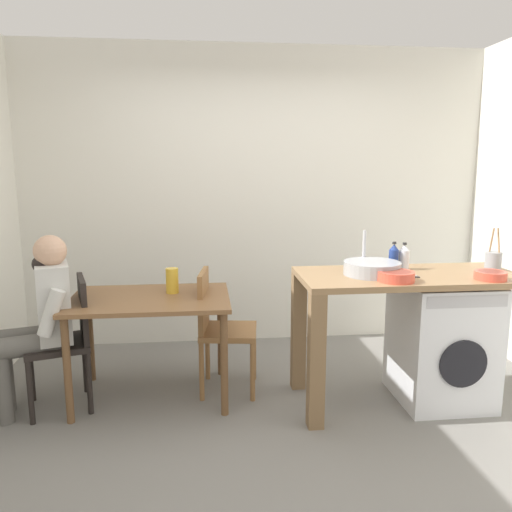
{
  "coord_description": "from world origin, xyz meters",
  "views": [
    {
      "loc": [
        -0.49,
        -2.85,
        1.64
      ],
      "look_at": [
        -0.14,
        0.45,
        1.04
      ],
      "focal_mm": 34.88,
      "sensor_mm": 36.0,
      "label": 1
    }
  ],
  "objects_px": {
    "chair_opposite": "(218,324)",
    "vase": "(172,281)",
    "utensil_crock": "(493,261)",
    "seated_person": "(41,315)",
    "dining_table": "(151,310)",
    "chair_person_seat": "(68,335)",
    "mixing_bowl": "(396,276)",
    "bottle_squat_brown": "(404,257)",
    "bottle_tall_green": "(394,257)",
    "colander": "(490,275)",
    "washing_machine": "(441,341)"
  },
  "relations": [
    {
      "from": "mixing_bowl",
      "to": "colander",
      "type": "height_order",
      "value": "mixing_bowl"
    },
    {
      "from": "bottle_squat_brown",
      "to": "chair_opposite",
      "type": "bearing_deg",
      "value": 172.51
    },
    {
      "from": "chair_opposite",
      "to": "colander",
      "type": "height_order",
      "value": "colander"
    },
    {
      "from": "chair_opposite",
      "to": "seated_person",
      "type": "height_order",
      "value": "seated_person"
    },
    {
      "from": "bottle_tall_green",
      "to": "vase",
      "type": "height_order",
      "value": "bottle_tall_green"
    },
    {
      "from": "dining_table",
      "to": "colander",
      "type": "relative_size",
      "value": 5.5
    },
    {
      "from": "mixing_bowl",
      "to": "utensil_crock",
      "type": "height_order",
      "value": "utensil_crock"
    },
    {
      "from": "chair_opposite",
      "to": "utensil_crock",
      "type": "xyz_separation_m",
      "value": [
        1.92,
        -0.27,
        0.48
      ]
    },
    {
      "from": "chair_person_seat",
      "to": "vase",
      "type": "distance_m",
      "value": 0.79
    },
    {
      "from": "dining_table",
      "to": "chair_person_seat",
      "type": "height_order",
      "value": "chair_person_seat"
    },
    {
      "from": "bottle_squat_brown",
      "to": "colander",
      "type": "bearing_deg",
      "value": -40.47
    },
    {
      "from": "mixing_bowl",
      "to": "colander",
      "type": "distance_m",
      "value": 0.62
    },
    {
      "from": "mixing_bowl",
      "to": "utensil_crock",
      "type": "relative_size",
      "value": 0.78
    },
    {
      "from": "chair_person_seat",
      "to": "bottle_squat_brown",
      "type": "bearing_deg",
      "value": -107.67
    },
    {
      "from": "washing_machine",
      "to": "utensil_crock",
      "type": "relative_size",
      "value": 2.87
    },
    {
      "from": "dining_table",
      "to": "chair_person_seat",
      "type": "xyz_separation_m",
      "value": [
        -0.55,
        -0.08,
        -0.14
      ]
    },
    {
      "from": "dining_table",
      "to": "mixing_bowl",
      "type": "relative_size",
      "value": 4.73
    },
    {
      "from": "washing_machine",
      "to": "vase",
      "type": "relative_size",
      "value": 4.75
    },
    {
      "from": "vase",
      "to": "bottle_squat_brown",
      "type": "bearing_deg",
      "value": -7.41
    },
    {
      "from": "chair_person_seat",
      "to": "chair_opposite",
      "type": "distance_m",
      "value": 1.03
    },
    {
      "from": "vase",
      "to": "seated_person",
      "type": "bearing_deg",
      "value": -165.22
    },
    {
      "from": "bottle_tall_green",
      "to": "vase",
      "type": "distance_m",
      "value": 1.58
    },
    {
      "from": "bottle_tall_green",
      "to": "mixing_bowl",
      "type": "relative_size",
      "value": 0.86
    },
    {
      "from": "chair_person_seat",
      "to": "utensil_crock",
      "type": "distance_m",
      "value": 2.99
    },
    {
      "from": "bottle_squat_brown",
      "to": "mixing_bowl",
      "type": "height_order",
      "value": "bottle_squat_brown"
    },
    {
      "from": "chair_opposite",
      "to": "vase",
      "type": "height_order",
      "value": "vase"
    },
    {
      "from": "chair_opposite",
      "to": "bottle_squat_brown",
      "type": "xyz_separation_m",
      "value": [
        1.31,
        -0.17,
        0.5
      ]
    },
    {
      "from": "dining_table",
      "to": "utensil_crock",
      "type": "distance_m",
      "value": 2.43
    },
    {
      "from": "chair_opposite",
      "to": "chair_person_seat",
      "type": "bearing_deg",
      "value": -75.04
    },
    {
      "from": "chair_person_seat",
      "to": "chair_opposite",
      "type": "xyz_separation_m",
      "value": [
        1.02,
        0.14,
        0.0
      ]
    },
    {
      "from": "utensil_crock",
      "to": "colander",
      "type": "xyz_separation_m",
      "value": [
        -0.18,
        -0.27,
        -0.04
      ]
    },
    {
      "from": "colander",
      "to": "chair_person_seat",
      "type": "bearing_deg",
      "value": 171.75
    },
    {
      "from": "bottle_squat_brown",
      "to": "vase",
      "type": "xyz_separation_m",
      "value": [
        -1.64,
        0.21,
        -0.18
      ]
    },
    {
      "from": "colander",
      "to": "washing_machine",
      "type": "bearing_deg",
      "value": 130.74
    },
    {
      "from": "utensil_crock",
      "to": "seated_person",
      "type": "bearing_deg",
      "value": 178.44
    },
    {
      "from": "washing_machine",
      "to": "vase",
      "type": "bearing_deg",
      "value": 169.1
    },
    {
      "from": "washing_machine",
      "to": "chair_opposite",
      "type": "bearing_deg",
      "value": 168.31
    },
    {
      "from": "chair_opposite",
      "to": "dining_table",
      "type": "bearing_deg",
      "value": -75.58
    },
    {
      "from": "chair_person_seat",
      "to": "seated_person",
      "type": "distance_m",
      "value": 0.23
    },
    {
      "from": "mixing_bowl",
      "to": "bottle_squat_brown",
      "type": "bearing_deg",
      "value": 60.7
    },
    {
      "from": "utensil_crock",
      "to": "mixing_bowl",
      "type": "bearing_deg",
      "value": -162.74
    },
    {
      "from": "utensil_crock",
      "to": "bottle_squat_brown",
      "type": "bearing_deg",
      "value": 170.99
    },
    {
      "from": "chair_opposite",
      "to": "bottle_tall_green",
      "type": "relative_size",
      "value": 4.49
    },
    {
      "from": "utensil_crock",
      "to": "dining_table",
      "type": "bearing_deg",
      "value": 175.01
    },
    {
      "from": "bottle_squat_brown",
      "to": "utensil_crock",
      "type": "relative_size",
      "value": 0.64
    },
    {
      "from": "chair_opposite",
      "to": "vase",
      "type": "bearing_deg",
      "value": -89.79
    },
    {
      "from": "seated_person",
      "to": "mixing_bowl",
      "type": "xyz_separation_m",
      "value": [
        2.29,
        -0.33,
        0.28
      ]
    },
    {
      "from": "bottle_squat_brown",
      "to": "colander",
      "type": "relative_size",
      "value": 0.96
    },
    {
      "from": "dining_table",
      "to": "chair_opposite",
      "type": "xyz_separation_m",
      "value": [
        0.48,
        0.06,
        -0.14
      ]
    },
    {
      "from": "bottle_tall_green",
      "to": "utensil_crock",
      "type": "relative_size",
      "value": 0.67
    }
  ]
}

